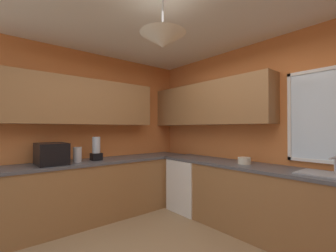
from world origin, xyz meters
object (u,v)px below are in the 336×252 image
at_px(dishwasher, 191,185).
at_px(microwave, 51,154).
at_px(bowl, 244,161).
at_px(kettle, 77,155).
at_px(blender_appliance, 96,150).
at_px(sink_assembly, 331,174).

relative_size(dishwasher, microwave, 1.78).
distance_m(microwave, bowl, 2.65).
bearing_deg(bowl, kettle, -133.65).
relative_size(dishwasher, blender_appliance, 2.37).
relative_size(sink_assembly, blender_appliance, 1.67).
distance_m(dishwasher, kettle, 1.90).
height_order(dishwasher, blender_appliance, blender_appliance).
bearing_deg(kettle, dishwasher, 69.24).
bearing_deg(bowl, dishwasher, -178.28).
distance_m(dishwasher, blender_appliance, 1.67).
distance_m(microwave, blender_appliance, 0.63).
bearing_deg(blender_appliance, bowl, 40.72).
xyz_separation_m(microwave, sink_assembly, (2.66, 2.06, -0.13)).
bearing_deg(dishwasher, kettle, -110.76).
bearing_deg(bowl, microwave, -128.88).
xyz_separation_m(microwave, bowl, (1.66, 2.06, -0.10)).
bearing_deg(blender_appliance, microwave, -90.00).
bearing_deg(dishwasher, bowl, 1.72).
height_order(kettle, sink_assembly, kettle).
height_order(bowl, blender_appliance, blender_appliance).
bearing_deg(blender_appliance, kettle, -86.06).
distance_m(microwave, kettle, 0.34).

